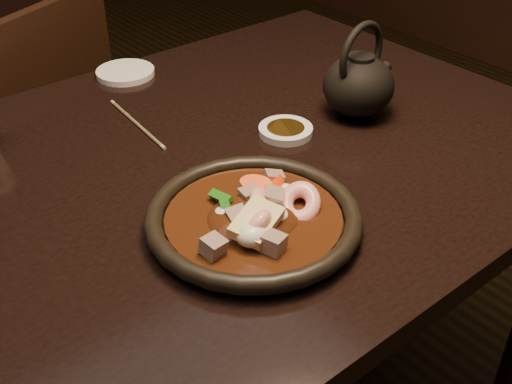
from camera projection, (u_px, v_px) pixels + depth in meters
table at (133, 233)px, 1.03m from camera, size 1.60×0.90×0.75m
chair at (34, 150)px, 1.65m from camera, size 0.54×0.54×0.86m
plate at (253, 219)px, 0.91m from camera, size 0.31×0.31×0.03m
stirfry at (258, 216)px, 0.90m from camera, size 0.22×0.17×0.06m
soy_dish at (286, 131)px, 1.14m from camera, size 0.10×0.10×0.01m
saucer_right at (125, 72)px, 1.35m from camera, size 0.12×0.12×0.01m
chopsticks at (137, 124)px, 1.17m from camera, size 0.02×0.22×0.01m
teapot at (359, 82)px, 1.17m from camera, size 0.16×0.13×0.18m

